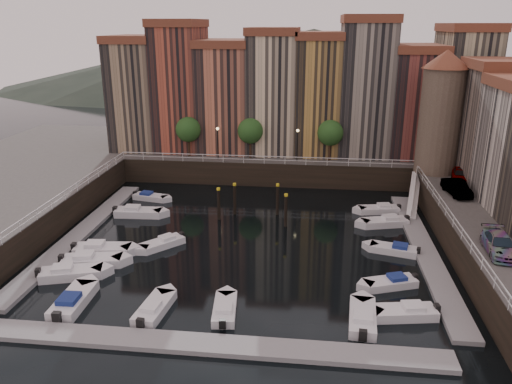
# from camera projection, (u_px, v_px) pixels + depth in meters

# --- Properties ---
(ground) EXTENTS (200.00, 200.00, 0.00)m
(ground) POSITION_uv_depth(u_px,v_px,m) (247.00, 238.00, 47.56)
(ground) COLOR black
(ground) RESTS_ON ground
(quay_far) EXTENTS (80.00, 20.00, 3.00)m
(quay_far) POSITION_uv_depth(u_px,v_px,m) (271.00, 155.00, 71.54)
(quay_far) COLOR black
(quay_far) RESTS_ON ground
(dock_left) EXTENTS (2.00, 28.00, 0.35)m
(dock_left) POSITION_uv_depth(u_px,v_px,m) (80.00, 233.00, 48.34)
(dock_left) COLOR gray
(dock_left) RESTS_ON ground
(dock_right) EXTENTS (2.00, 28.00, 0.35)m
(dock_right) POSITION_uv_depth(u_px,v_px,m) (424.00, 250.00, 44.79)
(dock_right) COLOR gray
(dock_right) RESTS_ON ground
(dock_near) EXTENTS (30.00, 2.00, 0.35)m
(dock_near) POSITION_uv_depth(u_px,v_px,m) (212.00, 345.00, 31.51)
(dock_near) COLOR gray
(dock_near) RESTS_ON ground
(mountains) EXTENTS (145.00, 100.00, 18.00)m
(mountains) POSITION_uv_depth(u_px,v_px,m) (302.00, 64.00, 148.32)
(mountains) COLOR #2D382D
(mountains) RESTS_ON ground
(far_terrace) EXTENTS (48.70, 10.30, 17.50)m
(far_terrace) POSITION_uv_depth(u_px,v_px,m) (295.00, 91.00, 65.79)
(far_terrace) COLOR #977E60
(far_terrace) RESTS_ON quay_far
(corner_tower) EXTENTS (5.20, 5.20, 13.80)m
(corner_tower) POSITION_uv_depth(u_px,v_px,m) (441.00, 111.00, 55.74)
(corner_tower) COLOR #6B5B4C
(corner_tower) RESTS_ON quay_right
(promenade_trees) EXTENTS (21.20, 3.20, 5.20)m
(promenade_trees) POSITION_uv_depth(u_px,v_px,m) (256.00, 131.00, 62.72)
(promenade_trees) COLOR black
(promenade_trees) RESTS_ON quay_far
(street_lamps) EXTENTS (10.36, 0.36, 4.18)m
(street_lamps) POSITION_uv_depth(u_px,v_px,m) (257.00, 138.00, 61.96)
(street_lamps) COLOR black
(street_lamps) RESTS_ON quay_far
(railings) EXTENTS (36.08, 34.04, 0.52)m
(railings) POSITION_uv_depth(u_px,v_px,m) (253.00, 185.00, 50.94)
(railings) COLOR white
(railings) RESTS_ON ground
(gangway) EXTENTS (2.78, 8.32, 3.73)m
(gangway) POSITION_uv_depth(u_px,v_px,m) (414.00, 193.00, 54.48)
(gangway) COLOR white
(gangway) RESTS_ON ground
(mooring_pilings) EXTENTS (7.37, 3.51, 3.78)m
(mooring_pilings) POSITION_uv_depth(u_px,v_px,m) (254.00, 204.00, 51.88)
(mooring_pilings) COLOR black
(mooring_pilings) RESTS_ON ground
(boat_left_0) EXTENTS (5.24, 3.19, 1.18)m
(boat_left_0) POSITION_uv_depth(u_px,v_px,m) (70.00, 273.00, 40.12)
(boat_left_0) COLOR silver
(boat_left_0) RESTS_ON ground
(boat_left_1) EXTENTS (5.34, 2.77, 1.20)m
(boat_left_1) POSITION_uv_depth(u_px,v_px,m) (91.00, 261.00, 42.21)
(boat_left_1) COLOR silver
(boat_left_1) RESTS_ON ground
(boat_left_2) EXTENTS (5.29, 2.40, 1.19)m
(boat_left_2) POSITION_uv_depth(u_px,v_px,m) (101.00, 249.00, 44.30)
(boat_left_2) COLOR silver
(boat_left_2) RESTS_ON ground
(boat_left_3) EXTENTS (5.22, 2.12, 1.19)m
(boat_left_3) POSITION_uv_depth(u_px,v_px,m) (137.00, 212.00, 53.00)
(boat_left_3) COLOR silver
(boat_left_3) RESTS_ON ground
(boat_left_4) EXTENTS (4.31, 2.27, 0.97)m
(boat_left_4) POSITION_uv_depth(u_px,v_px,m) (150.00, 197.00, 57.95)
(boat_left_4) COLOR silver
(boat_left_4) RESTS_ON ground
(boat_right_0) EXTENTS (4.83, 2.44, 1.08)m
(boat_right_0) POSITION_uv_depth(u_px,v_px,m) (406.00, 312.00, 34.71)
(boat_right_0) COLOR silver
(boat_right_0) RESTS_ON ground
(boat_right_1) EXTENTS (4.43, 2.89, 1.00)m
(boat_right_1) POSITION_uv_depth(u_px,v_px,m) (391.00, 283.00, 38.75)
(boat_right_1) COLOR silver
(boat_right_1) RESTS_ON ground
(boat_right_2) EXTENTS (4.45, 2.57, 1.00)m
(boat_right_2) POSITION_uv_depth(u_px,v_px,m) (395.00, 249.00, 44.46)
(boat_right_2) COLOR silver
(boat_right_2) RESTS_ON ground
(boat_right_3) EXTENTS (4.98, 2.90, 1.12)m
(boat_right_3) POSITION_uv_depth(u_px,v_px,m) (386.00, 222.00, 50.47)
(boat_right_3) COLOR silver
(boat_right_3) RESTS_ON ground
(boat_right_4) EXTENTS (4.62, 2.36, 1.03)m
(boat_right_4) POSITION_uv_depth(u_px,v_px,m) (380.00, 209.00, 53.97)
(boat_right_4) COLOR silver
(boat_right_4) RESTS_ON ground
(boat_near_0) EXTENTS (2.01, 5.24, 1.20)m
(boat_near_0) POSITION_uv_depth(u_px,v_px,m) (73.00, 301.00, 36.05)
(boat_near_0) COLOR silver
(boat_near_0) RESTS_ON ground
(boat_near_1) EXTENTS (2.15, 4.73, 1.07)m
(boat_near_1) POSITION_uv_depth(u_px,v_px,m) (154.00, 309.00, 35.18)
(boat_near_1) COLOR silver
(boat_near_1) RESTS_ON ground
(boat_near_2) EXTENTS (1.99, 4.41, 0.99)m
(boat_near_2) POSITION_uv_depth(u_px,v_px,m) (225.00, 310.00, 35.10)
(boat_near_2) COLOR silver
(boat_near_2) RESTS_ON ground
(boat_near_3) EXTENTS (2.14, 4.98, 1.13)m
(boat_near_3) POSITION_uv_depth(u_px,v_px,m) (363.00, 318.00, 33.99)
(boat_near_3) COLOR silver
(boat_near_3) RESTS_ON ground
(car_a) EXTENTS (2.90, 4.94, 1.58)m
(car_a) POSITION_uv_depth(u_px,v_px,m) (461.00, 176.00, 54.02)
(car_a) COLOR gray
(car_a) RESTS_ON quay_right
(car_b) EXTENTS (2.25, 4.73, 1.50)m
(car_b) POSITION_uv_depth(u_px,v_px,m) (457.00, 189.00, 49.97)
(car_b) COLOR gray
(car_b) RESTS_ON quay_right
(car_c) EXTENTS (2.30, 5.03, 1.43)m
(car_c) POSITION_uv_depth(u_px,v_px,m) (500.00, 245.00, 37.25)
(car_c) COLOR gray
(car_c) RESTS_ON quay_right
(boat_extra_507) EXTENTS (3.94, 4.10, 1.00)m
(boat_extra_507) POSITION_uv_depth(u_px,v_px,m) (163.00, 243.00, 45.74)
(boat_extra_507) COLOR silver
(boat_extra_507) RESTS_ON ground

